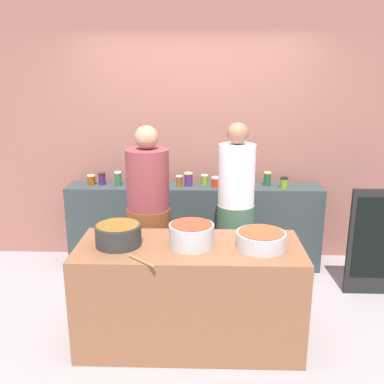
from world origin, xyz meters
TOP-DOWN VIEW (x-y plane):
  - ground at (0.00, 0.00)m, footprint 12.00×12.00m
  - storefront_wall at (0.00, 1.45)m, footprint 4.80×0.12m
  - display_shelf at (0.00, 1.10)m, footprint 2.70×0.36m
  - prep_table at (0.00, -0.30)m, footprint 1.70×0.70m
  - preserve_jar_0 at (-1.10, 1.12)m, footprint 0.09×0.09m
  - preserve_jar_1 at (-0.99, 1.13)m, footprint 0.08×0.08m
  - preserve_jar_2 at (-0.81, 1.09)m, footprint 0.07×0.07m
  - preserve_jar_3 at (-0.65, 1.08)m, footprint 0.08×0.08m
  - preserve_jar_4 at (-0.46, 1.03)m, footprint 0.08×0.08m
  - preserve_jar_5 at (-0.16, 1.09)m, footprint 0.07×0.07m
  - preserve_jar_6 at (-0.06, 1.10)m, footprint 0.09×0.09m
  - preserve_jar_7 at (0.11, 1.17)m, footprint 0.08×0.08m
  - preserve_jar_8 at (0.22, 1.06)m, footprint 0.09×0.09m
  - preserve_jar_9 at (0.77, 1.14)m, footprint 0.08×0.08m
  - preserve_jar_10 at (0.94, 1.05)m, footprint 0.08×0.08m
  - cooking_pot_left at (-0.53, -0.31)m, footprint 0.34×0.34m
  - cooking_pot_center at (0.02, -0.31)m, footprint 0.34×0.34m
  - cooking_pot_right at (0.53, -0.33)m, footprint 0.37×0.37m
  - wooden_spoon at (-0.32, -0.61)m, footprint 0.21×0.19m
  - cook_with_tongs at (-0.40, 0.39)m, footprint 0.40×0.40m
  - cook_in_cap at (0.40, 0.45)m, footprint 0.34×0.34m
  - chalkboard_sign at (1.75, 0.51)m, footprint 0.58×0.05m

SIDE VIEW (x-z plane):
  - ground at x=0.00m, z-range 0.00..0.00m
  - prep_table at x=0.00m, z-range 0.00..0.82m
  - display_shelf at x=0.00m, z-range 0.00..0.91m
  - chalkboard_sign at x=1.75m, z-range 0.01..1.05m
  - cook_with_tongs at x=-0.40m, z-range -0.08..1.55m
  - cook_in_cap at x=0.40m, z-range -0.08..1.58m
  - wooden_spoon at x=-0.32m, z-range 0.82..0.83m
  - cooking_pot_right at x=0.53m, z-range 0.81..0.94m
  - cooking_pot_left at x=-0.53m, z-range 0.81..0.98m
  - cooking_pot_center at x=0.02m, z-range 0.81..0.99m
  - preserve_jar_4 at x=-0.46m, z-range 0.91..1.01m
  - preserve_jar_7 at x=0.11m, z-range 0.91..1.01m
  - preserve_jar_0 at x=-1.10m, z-range 0.91..1.01m
  - preserve_jar_8 at x=0.22m, z-range 0.91..1.02m
  - preserve_jar_5 at x=-0.16m, z-range 0.91..1.02m
  - preserve_jar_10 at x=0.94m, z-range 0.91..1.02m
  - preserve_jar_1 at x=-0.99m, z-range 0.91..1.03m
  - preserve_jar_3 at x=-0.65m, z-range 0.91..1.04m
  - preserve_jar_6 at x=-0.06m, z-range 0.91..1.05m
  - preserve_jar_9 at x=0.77m, z-range 0.91..1.05m
  - preserve_jar_2 at x=-0.81m, z-range 0.91..1.06m
  - storefront_wall at x=0.00m, z-range 0.00..3.00m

